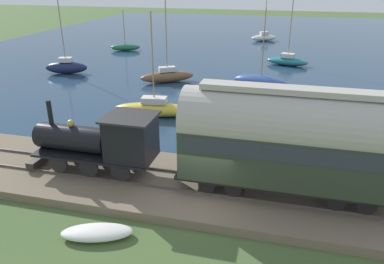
{
  "coord_description": "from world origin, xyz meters",
  "views": [
    {
      "loc": [
        -13.5,
        -2.98,
        9.51
      ],
      "look_at": [
        5.0,
        1.75,
        1.43
      ],
      "focal_mm": 35.0,
      "sensor_mm": 36.0,
      "label": 1
    }
  ],
  "objects_px": {
    "sailboat_navy": "(66,67)",
    "sailboat_brown": "(167,76)",
    "sailboat_green": "(125,47)",
    "passenger_coach": "(289,139)",
    "rowboat_off_pier": "(51,130)",
    "sailboat_blue": "(261,82)",
    "rowboat_near_shore": "(97,134)",
    "rowboat_mid_harbor": "(259,138)",
    "rowboat_far_out": "(333,122)",
    "steam_locomotive": "(104,140)",
    "sailboat_white": "(264,37)",
    "beached_dinghy": "(97,232)",
    "sailboat_teal": "(287,61)",
    "sailboat_yellow": "(155,108)"
  },
  "relations": [
    {
      "from": "sailboat_brown",
      "to": "rowboat_off_pier",
      "type": "distance_m",
      "value": 14.12
    },
    {
      "from": "rowboat_near_shore",
      "to": "rowboat_mid_harbor",
      "type": "bearing_deg",
      "value": -19.36
    },
    {
      "from": "sailboat_green",
      "to": "beached_dinghy",
      "type": "distance_m",
      "value": 39.11
    },
    {
      "from": "sailboat_green",
      "to": "sailboat_white",
      "type": "height_order",
      "value": "sailboat_white"
    },
    {
      "from": "steam_locomotive",
      "to": "passenger_coach",
      "type": "bearing_deg",
      "value": -90.0
    },
    {
      "from": "rowboat_off_pier",
      "to": "rowboat_near_shore",
      "type": "height_order",
      "value": "rowboat_off_pier"
    },
    {
      "from": "passenger_coach",
      "to": "sailboat_green",
      "type": "xyz_separation_m",
      "value": [
        32.05,
        21.6,
        -2.71
      ]
    },
    {
      "from": "sailboat_brown",
      "to": "rowboat_mid_harbor",
      "type": "bearing_deg",
      "value": -170.41
    },
    {
      "from": "sailboat_white",
      "to": "rowboat_off_pier",
      "type": "bearing_deg",
      "value": 136.58
    },
    {
      "from": "sailboat_white",
      "to": "beached_dinghy",
      "type": "height_order",
      "value": "sailboat_white"
    },
    {
      "from": "sailboat_blue",
      "to": "rowboat_off_pier",
      "type": "bearing_deg",
      "value": 154.05
    },
    {
      "from": "steam_locomotive",
      "to": "passenger_coach",
      "type": "relative_size",
      "value": 0.69
    },
    {
      "from": "passenger_coach",
      "to": "sailboat_green",
      "type": "distance_m",
      "value": 38.75
    },
    {
      "from": "sailboat_blue",
      "to": "rowboat_near_shore",
      "type": "distance_m",
      "value": 16.04
    },
    {
      "from": "rowboat_far_out",
      "to": "sailboat_brown",
      "type": "bearing_deg",
      "value": 12.88
    },
    {
      "from": "sailboat_green",
      "to": "passenger_coach",
      "type": "bearing_deg",
      "value": -165.43
    },
    {
      "from": "sailboat_teal",
      "to": "sailboat_blue",
      "type": "bearing_deg",
      "value": -178.17
    },
    {
      "from": "sailboat_white",
      "to": "rowboat_off_pier",
      "type": "relative_size",
      "value": 4.06
    },
    {
      "from": "steam_locomotive",
      "to": "sailboat_green",
      "type": "distance_m",
      "value": 34.65
    },
    {
      "from": "sailboat_green",
      "to": "beached_dinghy",
      "type": "height_order",
      "value": "sailboat_green"
    },
    {
      "from": "sailboat_blue",
      "to": "steam_locomotive",
      "type": "bearing_deg",
      "value": 178.05
    },
    {
      "from": "sailboat_blue",
      "to": "rowboat_mid_harbor",
      "type": "distance_m",
      "value": 11.3
    },
    {
      "from": "sailboat_green",
      "to": "sailboat_blue",
      "type": "xyz_separation_m",
      "value": [
        -14.17,
        -19.16,
        0.21
      ]
    },
    {
      "from": "sailboat_blue",
      "to": "rowboat_far_out",
      "type": "xyz_separation_m",
      "value": [
        -7.3,
        -5.49,
        -0.45
      ]
    },
    {
      "from": "sailboat_brown",
      "to": "beached_dinghy",
      "type": "height_order",
      "value": "sailboat_brown"
    },
    {
      "from": "sailboat_yellow",
      "to": "sailboat_navy",
      "type": "relative_size",
      "value": 0.95
    },
    {
      "from": "sailboat_brown",
      "to": "rowboat_mid_harbor",
      "type": "xyz_separation_m",
      "value": [
        -11.61,
        -9.66,
        -0.44
      ]
    },
    {
      "from": "sailboat_blue",
      "to": "beached_dinghy",
      "type": "height_order",
      "value": "sailboat_blue"
    },
    {
      "from": "sailboat_white",
      "to": "sailboat_teal",
      "type": "distance_m",
      "value": 16.69
    },
    {
      "from": "steam_locomotive",
      "to": "sailboat_green",
      "type": "xyz_separation_m",
      "value": [
        32.05,
        13.07,
        -1.72
      ]
    },
    {
      "from": "steam_locomotive",
      "to": "sailboat_white",
      "type": "bearing_deg",
      "value": -5.6
    },
    {
      "from": "beached_dinghy",
      "to": "sailboat_navy",
      "type": "bearing_deg",
      "value": 33.77
    },
    {
      "from": "sailboat_navy",
      "to": "rowboat_off_pier",
      "type": "height_order",
      "value": "sailboat_navy"
    },
    {
      "from": "passenger_coach",
      "to": "rowboat_off_pier",
      "type": "bearing_deg",
      "value": 72.83
    },
    {
      "from": "sailboat_teal",
      "to": "rowboat_mid_harbor",
      "type": "bearing_deg",
      "value": -170.18
    },
    {
      "from": "sailboat_yellow",
      "to": "rowboat_off_pier",
      "type": "bearing_deg",
      "value": 123.26
    },
    {
      "from": "steam_locomotive",
      "to": "passenger_coach",
      "type": "xyz_separation_m",
      "value": [
        -0.0,
        -8.53,
        0.99
      ]
    },
    {
      "from": "sailboat_navy",
      "to": "sailboat_brown",
      "type": "height_order",
      "value": "sailboat_navy"
    },
    {
      "from": "passenger_coach",
      "to": "sailboat_navy",
      "type": "relative_size",
      "value": 1.22
    },
    {
      "from": "passenger_coach",
      "to": "rowboat_near_shore",
      "type": "bearing_deg",
      "value": 67.89
    },
    {
      "from": "sailboat_navy",
      "to": "sailboat_brown",
      "type": "xyz_separation_m",
      "value": [
        -0.63,
        -11.1,
        -0.09
      ]
    },
    {
      "from": "rowboat_far_out",
      "to": "rowboat_off_pier",
      "type": "height_order",
      "value": "rowboat_far_out"
    },
    {
      "from": "rowboat_mid_harbor",
      "to": "sailboat_white",
      "type": "bearing_deg",
      "value": 1.24
    },
    {
      "from": "sailboat_yellow",
      "to": "sailboat_teal",
      "type": "relative_size",
      "value": 1.04
    },
    {
      "from": "passenger_coach",
      "to": "sailboat_blue",
      "type": "height_order",
      "value": "sailboat_blue"
    },
    {
      "from": "sailboat_navy",
      "to": "sailboat_brown",
      "type": "relative_size",
      "value": 1.03
    },
    {
      "from": "sailboat_navy",
      "to": "rowboat_mid_harbor",
      "type": "distance_m",
      "value": 24.1
    },
    {
      "from": "passenger_coach",
      "to": "sailboat_brown",
      "type": "bearing_deg",
      "value": 31.67
    },
    {
      "from": "sailboat_teal",
      "to": "rowboat_far_out",
      "type": "relative_size",
      "value": 3.1
    },
    {
      "from": "sailboat_brown",
      "to": "sailboat_teal",
      "type": "height_order",
      "value": "sailboat_brown"
    }
  ]
}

